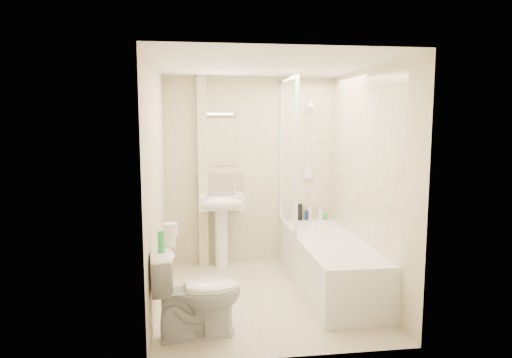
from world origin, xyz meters
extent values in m
plane|color=beige|center=(0.00, 0.00, 0.00)|extent=(2.50, 2.50, 0.00)
cube|color=beige|center=(0.00, 1.25, 1.20)|extent=(2.20, 0.02, 2.40)
cube|color=beige|center=(-1.10, 0.00, 1.20)|extent=(0.02, 2.50, 2.40)
cube|color=beige|center=(1.10, 0.00, 1.20)|extent=(0.02, 2.50, 2.40)
cube|color=white|center=(0.00, 0.00, 2.40)|extent=(2.20, 2.50, 0.02)
cube|color=beige|center=(0.75, 1.24, 1.42)|extent=(0.70, 0.01, 1.75)
cube|color=beige|center=(1.09, 0.20, 1.42)|extent=(0.01, 2.10, 1.75)
cube|color=beige|center=(-0.62, 1.19, 1.20)|extent=(0.12, 0.12, 2.40)
cube|color=beige|center=(-0.40, 1.24, 1.03)|extent=(0.60, 0.02, 0.30)
cube|color=white|center=(-0.40, 1.24, 1.58)|extent=(0.46, 0.01, 0.60)
cube|color=silver|center=(-0.40, 1.22, 1.95)|extent=(0.42, 0.07, 0.07)
cube|color=white|center=(0.75, 0.20, 0.28)|extent=(0.70, 2.10, 0.55)
cube|color=white|center=(0.75, 0.20, 0.49)|extent=(0.56, 1.96, 0.05)
cube|color=white|center=(0.40, 0.80, 1.45)|extent=(0.01, 0.90, 1.80)
cube|color=white|center=(0.40, 1.23, 1.45)|extent=(0.04, 0.04, 1.80)
cube|color=white|center=(0.40, 0.35, 1.45)|extent=(0.04, 0.04, 1.80)
cube|color=white|center=(0.40, 0.80, 2.33)|extent=(0.04, 0.90, 0.04)
cube|color=white|center=(0.40, 0.80, 0.57)|extent=(0.04, 0.90, 0.03)
cylinder|color=white|center=(0.75, 1.22, 1.55)|extent=(0.02, 0.02, 0.90)
cylinder|color=white|center=(0.75, 1.22, 1.10)|extent=(0.05, 0.05, 0.02)
cylinder|color=white|center=(0.75, 1.22, 2.00)|extent=(0.05, 0.05, 0.02)
cylinder|color=white|center=(0.75, 1.15, 2.03)|extent=(0.08, 0.11, 0.11)
cube|color=white|center=(0.75, 1.21, 1.17)|extent=(0.10, 0.05, 0.14)
cylinder|color=white|center=(0.73, 1.19, 1.60)|extent=(0.01, 0.13, 0.84)
cylinder|color=white|center=(-0.40, 1.08, 0.37)|extent=(0.16, 0.16, 0.74)
cube|color=white|center=(-0.40, 1.05, 0.85)|extent=(0.55, 0.42, 0.17)
ellipsoid|color=white|center=(-0.40, 0.88, 0.85)|extent=(0.55, 0.23, 0.17)
cube|color=silver|center=(-0.40, 1.05, 0.91)|extent=(0.38, 0.28, 0.04)
cylinder|color=white|center=(-0.58, 1.16, 0.99)|extent=(0.03, 0.03, 0.10)
cylinder|color=white|center=(-0.22, 1.16, 0.99)|extent=(0.03, 0.03, 0.10)
sphere|color=white|center=(-0.58, 1.16, 1.05)|extent=(0.04, 0.04, 0.04)
sphere|color=white|center=(-0.22, 1.16, 1.05)|extent=(0.04, 0.04, 0.04)
cylinder|color=white|center=(0.55, 1.16, 0.62)|extent=(0.05, 0.05, 0.13)
cylinder|color=black|center=(0.64, 1.16, 0.66)|extent=(0.06, 0.06, 0.22)
cylinder|color=navy|center=(0.73, 1.16, 0.61)|extent=(0.06, 0.06, 0.13)
cylinder|color=beige|center=(0.77, 1.16, 0.64)|extent=(0.06, 0.06, 0.18)
cylinder|color=white|center=(0.91, 1.16, 0.62)|extent=(0.06, 0.06, 0.14)
cylinder|color=green|center=(0.97, 1.16, 0.59)|extent=(0.07, 0.07, 0.08)
imported|color=white|center=(-0.72, -0.77, 0.39)|extent=(0.57, 0.84, 0.78)
cylinder|color=white|center=(-0.95, -0.67, 0.82)|extent=(0.12, 0.12, 0.09)
cylinder|color=white|center=(-0.94, -0.67, 0.92)|extent=(0.12, 0.12, 0.11)
cylinder|color=green|center=(-1.00, -0.86, 0.87)|extent=(0.05, 0.05, 0.18)
camera|label=1|loc=(-0.72, -4.57, 1.86)|focal=32.00mm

